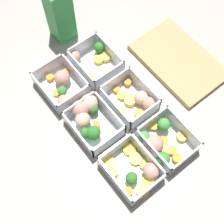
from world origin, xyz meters
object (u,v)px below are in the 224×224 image
Objects in this scene: container_near_center at (89,117)px; container_far_center at (133,100)px; container_near_right at (135,171)px; juice_carton at (60,14)px; container_near_left at (62,86)px; container_far_right at (162,142)px; container_far_left at (94,60)px.

container_far_center is (0.03, 0.13, -0.01)m from container_near_center.
container_near_center is at bearing -104.38° from container_far_center.
juice_carton is (-0.50, 0.12, 0.08)m from container_near_right.
container_far_right is at bearing 19.89° from container_near_left.
container_far_left is (-0.15, 0.13, -0.01)m from container_near_center.
container_far_left and container_far_right have the same top height.
container_near_left and container_far_center have the same top height.
container_near_right is (0.33, 0.01, -0.00)m from container_near_left.
juice_carton reaches higher than container_near_left.
container_near_left is 0.13m from container_far_left.
container_far_left is at bearing 96.65° from container_near_left.
container_near_left is at bearing -35.58° from juice_carton.
container_near_left is 0.96× the size of container_far_right.
container_near_right is at bearing -39.04° from container_far_center.
container_near_center and container_far_center have the same top height.
juice_carton reaches higher than container_near_right.
container_near_left is 1.02× the size of container_far_center.
container_near_center is at bearing 0.47° from container_near_left.
container_far_right is at bearing -8.77° from container_far_center.
juice_carton is at bearing 179.12° from container_far_right.
container_near_right is (0.20, 0.00, -0.01)m from container_near_center.
container_far_left is (-0.01, 0.13, -0.00)m from container_near_left.
container_far_right is at bearing 31.78° from container_near_center.
container_far_left is 0.33m from container_far_right.
container_near_left is 0.90× the size of container_near_center.
container_near_left is at bearing -160.11° from container_far_right.
container_far_left is at bearing -177.51° from container_far_center.
container_near_right and container_far_center have the same top height.
container_far_center is 0.34m from juice_carton.
container_near_center is at bearing -21.69° from juice_carton.
container_near_right is 0.36m from container_far_left.
container_far_center is at bearing 140.96° from container_near_right.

